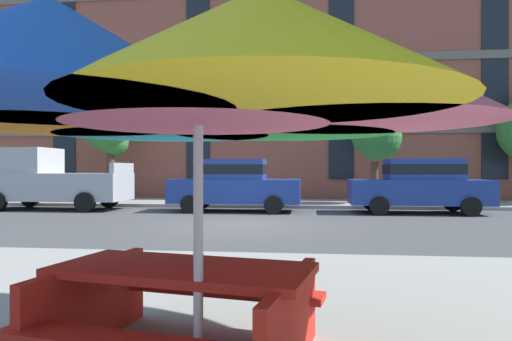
% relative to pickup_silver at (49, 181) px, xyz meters
% --- Properties ---
extents(ground_plane, '(120.00, 120.00, 0.00)m').
position_rel_pickup_silver_xyz_m(ground_plane, '(7.42, -3.70, -1.03)').
color(ground_plane, '#424244').
extents(sidewalk_far, '(56.00, 3.60, 0.12)m').
position_rel_pickup_silver_xyz_m(sidewalk_far, '(7.42, 3.10, -0.97)').
color(sidewalk_far, gray).
rests_on(sidewalk_far, ground).
extents(apartment_building, '(39.18, 12.08, 12.80)m').
position_rel_pickup_silver_xyz_m(apartment_building, '(7.42, 11.29, 5.37)').
color(apartment_building, '#934C3D').
rests_on(apartment_building, ground).
extents(pickup_silver, '(5.10, 2.12, 2.20)m').
position_rel_pickup_silver_xyz_m(pickup_silver, '(0.00, 0.00, 0.00)').
color(pickup_silver, '#A8AAB2').
rests_on(pickup_silver, ground).
extents(sedan_blue, '(4.40, 1.98, 1.78)m').
position_rel_pickup_silver_xyz_m(sedan_blue, '(6.69, -0.00, -0.08)').
color(sedan_blue, navy).
rests_on(sedan_blue, ground).
extents(sedan_blue_midblock, '(4.40, 1.98, 1.78)m').
position_rel_pickup_silver_xyz_m(sedan_blue_midblock, '(12.82, -0.00, -0.08)').
color(sedan_blue_midblock, navy).
rests_on(sedan_blue_midblock, ground).
extents(street_tree_left, '(2.08, 2.08, 4.29)m').
position_rel_pickup_silver_xyz_m(street_tree_left, '(0.64, 3.53, 2.07)').
color(street_tree_left, '#4C3823').
rests_on(street_tree_left, ground).
extents(street_tree_middle, '(1.93, 1.80, 3.58)m').
position_rel_pickup_silver_xyz_m(street_tree_middle, '(11.83, 2.82, 1.66)').
color(street_tree_middle, '#4C3823').
rests_on(street_tree_middle, ground).
extents(patio_umbrella, '(3.57, 3.32, 2.30)m').
position_rel_pickup_silver_xyz_m(patio_umbrella, '(8.51, -12.70, 0.95)').
color(patio_umbrella, silver).
rests_on(patio_umbrella, ground).
extents(picnic_table, '(2.06, 1.83, 0.77)m').
position_rel_pickup_silver_xyz_m(picnic_table, '(8.29, -12.29, -0.54)').
color(picnic_table, red).
rests_on(picnic_table, ground).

